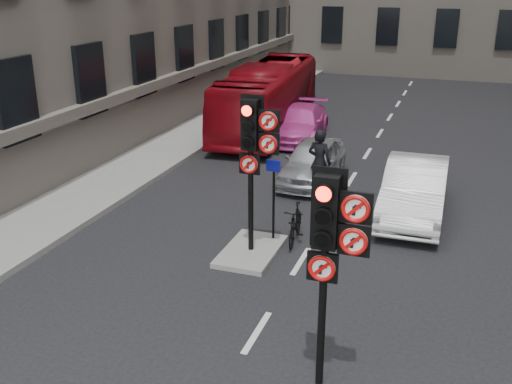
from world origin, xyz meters
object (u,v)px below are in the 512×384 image
Objects in this scene: bus_red at (268,97)px; motorcyclist at (319,163)px; car_white at (415,189)px; info_sign at (273,188)px; signal_far at (254,142)px; car_silver at (313,161)px; car_pink at (300,123)px; signal_near at (331,236)px; motorcycle at (295,224)px.

motorcyclist is at bearing -65.10° from bus_red.
car_white is 10.07m from bus_red.
signal_far is at bearing -103.77° from info_sign.
car_white reaches higher than car_silver.
bus_red is at bearing 142.09° from car_pink.
signal_far is at bearing 123.02° from signal_near.
info_sign reaches higher than motorcycle.
bus_red is 7.89m from motorcyclist.
info_sign reaches higher than car_pink.
car_silver is 4.94m from car_pink.
car_white is at bearing 46.39° from info_sign.
signal_near reaches higher than bus_red.
motorcycle is 3.38m from motorcyclist.
signal_far is 10.47m from car_pink.
motorcyclist is at bearing 164.98° from car_white.
signal_far is 5.85m from car_silver.
info_sign is (-3.00, -2.90, 0.66)m from car_white.
car_silver is 4.80m from info_sign.
car_silver is 0.85× the size of car_white.
signal_near is at bearing -95.49° from car_white.
car_pink is 2.19× the size of info_sign.
signal_near is 7.88m from car_white.
car_white is (0.61, 7.64, -1.84)m from signal_near.
car_white is at bearing -53.17° from bus_red.
bus_red reaches higher than car_silver.
info_sign is (0.21, 0.74, -1.31)m from signal_far.
car_pink is (-1.72, 10.11, -2.07)m from signal_far.
car_white is 0.47× the size of bus_red.
signal_far is 2.33× the size of motorcycle.
bus_red is at bearing -49.37° from motorcyclist.
signal_near is 16.41m from bus_red.
bus_red reaches higher than car_white.
signal_near reaches higher than motorcyclist.
motorcycle is (-1.91, 5.01, -2.12)m from signal_near.
signal_far is 1.52m from info_sign.
signal_near is at bearing 116.01° from motorcyclist.
car_white is at bearing -29.11° from car_silver.
signal_far is 5.24m from car_white.
motorcycle is 1.08m from info_sign.
car_pink is (-4.32, 14.11, -1.95)m from signal_near.
car_pink is 2.13m from bus_red.
signal_near is at bearing -72.73° from bus_red.
signal_far is 0.80× the size of car_white.
info_sign reaches higher than car_silver.
bus_red is at bearing 106.23° from motorcycle.
bus_red is (-5.99, 15.23, -1.24)m from signal_near.
car_white is at bearing 40.71° from motorcycle.
signal_near is 0.94× the size of car_silver.
signal_far is at bearing -77.41° from bus_red.
bus_red is at bearing 111.30° from info_sign.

